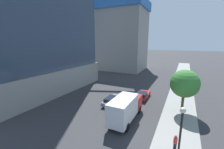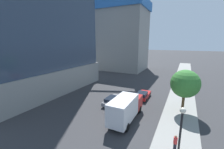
{
  "view_description": "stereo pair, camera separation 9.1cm",
  "coord_description": "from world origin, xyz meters",
  "views": [
    {
      "loc": [
        7.89,
        3.07,
        9.92
      ],
      "look_at": [
        1.65,
        15.62,
        6.81
      ],
      "focal_mm": 23.47,
      "sensor_mm": 36.0,
      "label": 1
    },
    {
      "loc": [
        7.97,
        3.11,
        9.92
      ],
      "look_at": [
        1.65,
        15.62,
        6.81
      ],
      "focal_mm": 23.47,
      "sensor_mm": 36.0,
      "label": 2
    }
  ],
  "objects": [
    {
      "name": "box_truck",
      "position": [
        1.78,
        19.19,
        1.82
      ],
      "size": [
        2.28,
        7.3,
        3.3
      ],
      "color": "#B21E1E",
      "rests_on": "ground"
    },
    {
      "name": "construction_building",
      "position": [
        -12.76,
        53.19,
        13.1
      ],
      "size": [
        16.35,
        16.07,
        31.8
      ],
      "color": "gray",
      "rests_on": "ground"
    },
    {
      "name": "street_tree",
      "position": [
        8.23,
        24.72,
        4.37
      ],
      "size": [
        3.84,
        3.84,
        6.16
      ],
      "color": "brown",
      "rests_on": "sidewalk"
    },
    {
      "name": "sidewalk",
      "position": [
        7.95,
        20.0,
        0.07
      ],
      "size": [
        4.39,
        120.0,
        0.15
      ],
      "primitive_type": "cube",
      "color": "gray",
      "rests_on": "ground"
    },
    {
      "name": "car_gray",
      "position": [
        -1.95,
        23.14,
        0.67
      ],
      "size": [
        1.92,
        4.66,
        1.29
      ],
      "color": "slate",
      "rests_on": "ground"
    },
    {
      "name": "pedestrian_red_shirt",
      "position": [
        7.87,
        16.02,
        0.97
      ],
      "size": [
        0.34,
        0.34,
        1.62
      ],
      "color": "black",
      "rests_on": "sidewalk"
    },
    {
      "name": "car_red",
      "position": [
        1.78,
        27.68,
        0.69
      ],
      "size": [
        1.83,
        4.36,
        1.38
      ],
      "color": "red",
      "rests_on": "ground"
    },
    {
      "name": "street_lamp",
      "position": [
        8.15,
        14.22,
        3.56
      ],
      "size": [
        0.44,
        0.44,
        5.12
      ],
      "color": "black",
      "rests_on": "sidewalk"
    }
  ]
}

